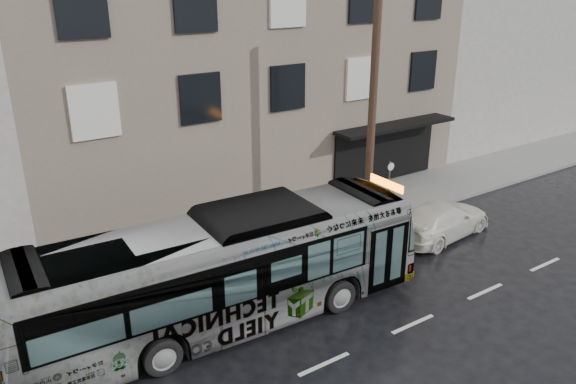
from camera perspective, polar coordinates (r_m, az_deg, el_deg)
name	(u,v)px	position (r m, az deg, el deg)	size (l,w,h in m)	color
ground	(272,318)	(16.78, -1.63, -12.70)	(120.00, 120.00, 0.00)	black
sidewalk	(199,252)	(20.50, -9.01, -6.03)	(90.00, 3.60, 0.15)	gray
building_taupe	(218,62)	(27.75, -7.17, 12.99)	(20.00, 12.00, 11.00)	gray
building_filler	(478,31)	(39.97, 18.77, 15.24)	(18.00, 12.00, 12.00)	#BBB7B0
utility_pole_front	(372,112)	(21.06, 8.55, 8.02)	(0.30, 0.30, 9.00)	#4B3325
sign_post	(388,190)	(22.74, 10.17, 0.20)	(0.06, 0.06, 2.40)	slate
bus	(223,272)	(15.85, -6.58, -8.03)	(2.78, 11.88, 3.31)	#B2B2B2
white_sedan	(441,220)	(22.12, 15.27, -2.75)	(1.88, 4.63, 1.34)	white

